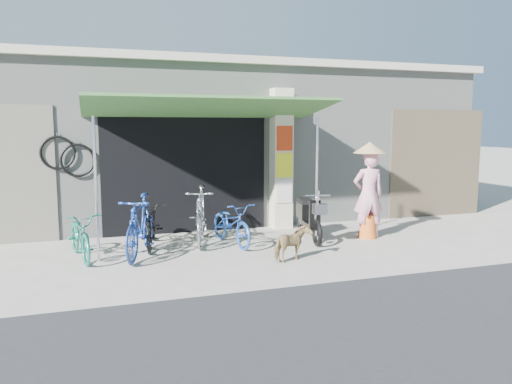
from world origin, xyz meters
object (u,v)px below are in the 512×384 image
object	(u,v)px
street_dog	(292,244)
bike_black	(152,224)
bike_blue	(140,226)
bike_silver	(201,215)
bike_teal	(80,235)
nun	(368,191)
bike_navy	(232,223)
moped	(308,217)

from	to	relation	value
street_dog	bike_black	bearing A→B (deg)	25.06
bike_blue	street_dog	world-z (taller)	bike_blue
bike_silver	street_dog	world-z (taller)	bike_silver
bike_teal	nun	size ratio (longest dim) A/B	0.80
bike_black	bike_navy	world-z (taller)	bike_black
bike_teal	bike_blue	size ratio (longest dim) A/B	0.87
nun	moped	bearing A→B (deg)	-7.05
bike_blue	moped	world-z (taller)	bike_blue
street_dog	moped	distance (m)	1.72
nun	bike_blue	bearing A→B (deg)	7.51
bike_navy	bike_silver	bearing A→B (deg)	138.43
bike_teal	nun	distance (m)	5.40
street_dog	bike_blue	bearing A→B (deg)	39.98
nun	bike_teal	bearing A→B (deg)	5.72
bike_navy	moped	world-z (taller)	moped
bike_teal	street_dog	xyz separation A→B (m)	(3.29, -1.24, -0.11)
street_dog	nun	xyz separation A→B (m)	(2.09, 1.15, 0.64)
bike_teal	bike_navy	bearing A→B (deg)	-6.46
bike_teal	bike_blue	distance (m)	0.98
bike_navy	moped	xyz separation A→B (m)	(1.56, -0.01, 0.03)
bike_teal	moped	world-z (taller)	moped
bike_blue	moped	size ratio (longest dim) A/B	1.04
bike_navy	nun	size ratio (longest dim) A/B	0.81
bike_silver	moped	world-z (taller)	bike_silver
bike_black	nun	bearing A→B (deg)	2.08
street_dog	nun	size ratio (longest dim) A/B	0.36
bike_silver	bike_navy	size ratio (longest dim) A/B	1.16
bike_black	moped	distance (m)	3.01
bike_blue	nun	distance (m)	4.43
moped	bike_silver	bearing A→B (deg)	-179.36
bike_blue	bike_navy	distance (m)	1.74
street_dog	moped	bearing A→B (deg)	-58.08
bike_silver	street_dog	distance (m)	2.11
street_dog	nun	bearing A→B (deg)	-86.15
bike_silver	street_dog	size ratio (longest dim) A/B	2.58
bike_blue	street_dog	bearing A→B (deg)	-4.85
bike_black	bike_navy	distance (m)	1.46
bike_black	bike_navy	xyz separation A→B (m)	(1.44, -0.28, -0.03)
bike_teal	nun	world-z (taller)	nun
bike_teal	bike_navy	xyz separation A→B (m)	(2.66, 0.21, 0.00)
bike_blue	moped	distance (m)	3.28
bike_silver	moped	xyz separation A→B (m)	(2.07, -0.33, -0.10)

